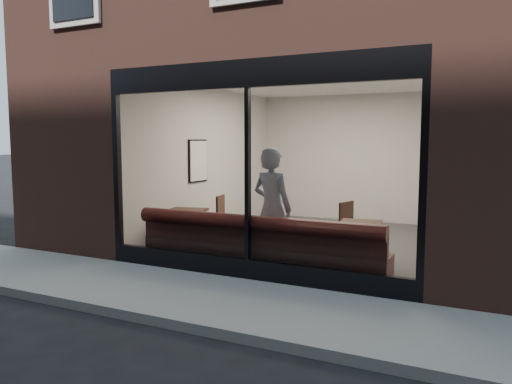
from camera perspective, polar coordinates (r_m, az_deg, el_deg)
The scene contains 21 objects.
ground at distance 5.86m, azimuth -10.45°, elevation -14.66°, with size 120.00×120.00×0.00m, color black.
sidewalk_near at distance 6.64m, azimuth -5.17°, elevation -12.04°, with size 40.00×2.00×0.01m, color gray.
kerb_near at distance 5.81m, azimuth -10.76°, elevation -14.25°, with size 40.00×0.10×0.12m, color gray.
host_building_pier_left at distance 14.26m, azimuth -3.39°, elevation 4.12°, with size 2.50×12.00×3.20m, color brown.
host_building_backfill at distance 15.74m, azimuth 14.19°, elevation 4.13°, with size 5.00×6.00×3.20m, color brown.
cafe_floor at distance 10.15m, azimuth 6.76°, elevation -5.64°, with size 6.00×6.00×0.00m, color #2D2D30.
cafe_ceiling at distance 10.01m, azimuth 6.98°, elevation 12.43°, with size 6.00×6.00×0.00m, color white.
cafe_wall_back at distance 12.81m, azimuth 11.34°, elevation 3.81°, with size 5.00×5.00×0.00m, color beige.
cafe_wall_left at distance 11.04m, azimuth -5.43°, elevation 3.57°, with size 6.00×6.00×0.00m, color beige.
cafe_wall_right at distance 9.43m, azimuth 21.30°, elevation 2.79°, with size 6.00×6.00×0.00m, color beige.
storefront_kick at distance 7.48m, azimuth -0.93°, elevation -8.80°, with size 5.00×0.10×0.30m, color black.
storefront_header at distance 7.29m, azimuth -0.96°, elevation 13.40°, with size 5.00×0.10×0.40m, color black.
storefront_mullion at distance 7.25m, azimuth -0.94°, elevation 1.96°, with size 0.06×0.10×2.50m, color black.
storefront_glass at distance 7.22m, azimuth -1.05°, elevation 1.95°, with size 4.80×4.80×0.00m, color white.
banquette at distance 7.81m, azimuth 0.43°, elevation -7.60°, with size 4.00×0.55×0.45m, color #391514.
person at distance 7.94m, azimuth 1.85°, elevation -1.90°, with size 0.71×0.46×1.94m, color #8C9EB6.
cafe_table_left at distance 9.38m, azimuth -8.04°, elevation -2.15°, with size 0.69×0.69×0.04m, color black.
cafe_table_right at distance 8.09m, azimuth 11.87°, elevation -3.52°, with size 0.65×0.65×0.04m, color black.
cafe_chair_left at distance 10.17m, azimuth -5.09°, elevation -4.34°, with size 0.47×0.47×0.04m, color black.
cafe_chair_right at distance 9.34m, azimuth 9.21°, elevation -5.32°, with size 0.46×0.46×0.04m, color black.
wall_poster at distance 10.62m, azimuth -6.58°, elevation 3.57°, with size 0.02×0.63×0.84m, color white.
Camera 1 is at (3.31, -4.38, 2.06)m, focal length 35.00 mm.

